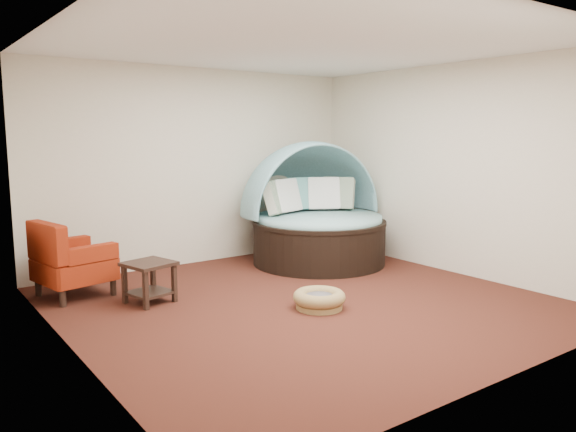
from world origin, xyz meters
TOP-DOWN VIEW (x-y plane):
  - floor at (0.00, 0.00)m, footprint 5.00×5.00m
  - wall_back at (0.00, 2.50)m, footprint 5.00×0.00m
  - wall_front at (0.00, -2.50)m, footprint 5.00×0.00m
  - wall_left at (-2.50, 0.00)m, footprint 0.00×5.00m
  - wall_right at (2.50, 0.00)m, footprint 0.00×5.00m
  - ceiling at (0.00, 0.00)m, footprint 5.00×5.00m
  - canopy_daybed at (1.37, 1.52)m, footprint 2.23×2.16m
  - pet_basket at (-0.01, -0.28)m, footprint 0.75×0.75m
  - red_armchair at (-2.06, 1.75)m, footprint 0.90×0.90m
  - side_table at (-1.41, 0.99)m, footprint 0.59×0.59m

SIDE VIEW (x-z plane):
  - floor at x=0.00m, z-range 0.00..0.00m
  - pet_basket at x=-0.01m, z-range 0.00..0.20m
  - side_table at x=-1.41m, z-range 0.07..0.53m
  - red_armchair at x=-2.06m, z-range -0.04..0.86m
  - canopy_daybed at x=1.37m, z-range -0.06..1.71m
  - wall_back at x=0.00m, z-range -1.10..3.90m
  - wall_front at x=0.00m, z-range -1.10..3.90m
  - wall_left at x=-2.50m, z-range -1.10..3.90m
  - wall_right at x=2.50m, z-range -1.10..3.90m
  - ceiling at x=0.00m, z-range 2.80..2.80m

